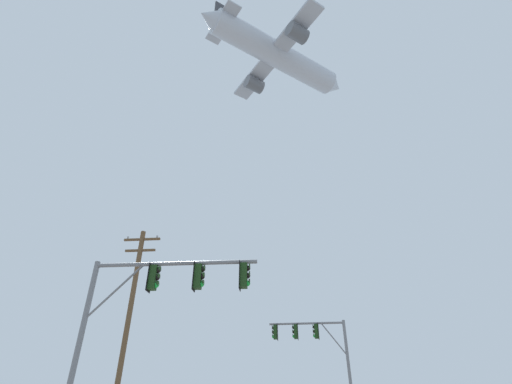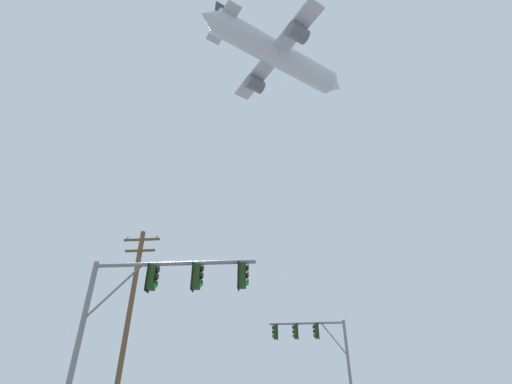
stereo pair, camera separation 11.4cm
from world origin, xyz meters
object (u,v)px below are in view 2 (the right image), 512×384
at_px(signal_pole_near, 154,296).
at_px(utility_pole, 129,315).
at_px(signal_pole_far, 316,344).
at_px(airplane, 277,55).

bearing_deg(signal_pole_near, utility_pole, 119.27).
height_order(signal_pole_far, airplane, airplane).
bearing_deg(airplane, utility_pole, -111.31).
distance_m(signal_pole_near, signal_pole_far, 14.58).
bearing_deg(utility_pole, signal_pole_near, -60.73).
bearing_deg(airplane, signal_pole_near, -99.62).
height_order(signal_pole_far, utility_pole, utility_pole).
height_order(utility_pole, airplane, airplane).
relative_size(signal_pole_near, utility_pole, 0.60).
distance_m(signal_pole_near, airplane, 55.98).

